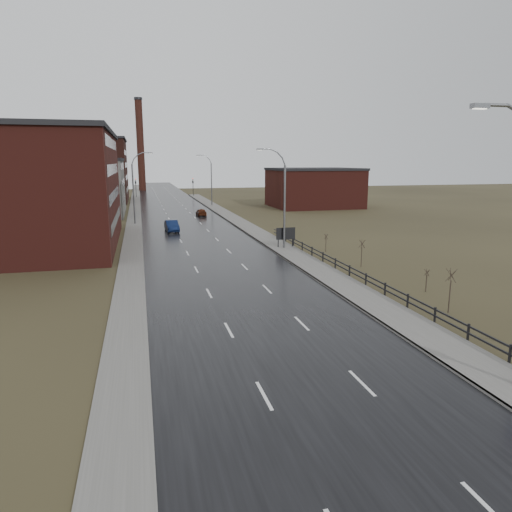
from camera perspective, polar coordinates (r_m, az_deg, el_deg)
ground at (r=18.04m, az=12.28°, el=-21.92°), size 320.00×320.00×0.00m
road at (r=74.31m, az=-8.69°, el=3.97°), size 14.00×300.00×0.06m
sidewalk_right at (r=51.72m, az=3.64°, el=0.77°), size 3.20×180.00×0.18m
curb_right at (r=51.28m, az=2.03°, el=0.70°), size 0.16×180.00×0.18m
sidewalk_left at (r=73.98m, az=-15.03°, el=3.69°), size 2.40×260.00×0.12m
warehouse_near at (r=60.04m, az=-27.90°, el=7.39°), size 22.44×28.56×13.50m
warehouse_mid at (r=92.08m, az=-21.27°, el=8.06°), size 16.32×20.40×10.50m
warehouse_far at (r=122.37m, az=-22.07°, el=9.90°), size 26.52×24.48×15.50m
building_right at (r=102.52m, az=7.23°, el=8.50°), size 18.36×16.32×8.50m
smokestack at (r=163.41m, az=-14.26°, el=13.36°), size 2.70×2.70×30.70m
streetlight_right_mid at (r=51.86m, az=3.28°, el=7.22°), size 3.36×0.28×11.35m
streetlight_left at (r=75.42m, az=-14.87°, el=8.26°), size 3.36×0.28×11.35m
streetlight_right_far at (r=104.55m, az=-5.75°, el=9.46°), size 3.36×0.28×11.35m
guardrail at (r=37.22m, az=14.07°, el=-2.93°), size 0.10×53.05×1.10m
shrub_c at (r=32.87m, az=23.10°, el=-3.88°), size 0.70×0.74×3.00m
shrub_d at (r=37.61m, az=20.54°, el=-2.81°), size 0.43×0.45×1.79m
shrub_e at (r=44.58m, az=13.07°, el=0.42°), size 0.62×0.65×2.63m
shrub_f at (r=51.50m, az=8.74°, el=1.72°), size 0.48×0.51×2.01m
billboard at (r=52.89m, az=3.72°, el=2.75°), size 2.28×0.17×2.43m
traffic_light_left at (r=133.42m, az=-14.83°, el=9.08°), size 0.58×2.73×5.30m
traffic_light_right at (r=134.26m, az=-7.90°, el=9.37°), size 0.58×2.73×5.30m
car_near at (r=66.57m, az=-10.48°, el=3.67°), size 1.95×4.89×1.58m
car_far at (r=84.97m, az=-6.87°, el=5.44°), size 1.71×4.10×1.39m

